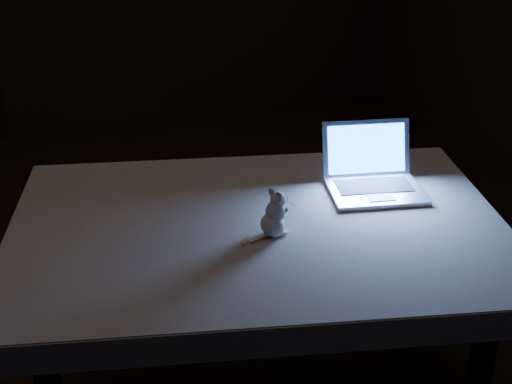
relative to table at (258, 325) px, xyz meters
name	(u,v)px	position (x,y,z in m)	size (l,w,h in m)	color
floor	(163,336)	(-0.24, 0.52, -0.38)	(5.00, 5.00, 0.00)	black
table	(258,325)	(0.00, 0.00, 0.00)	(1.44, 0.92, 0.77)	black
tablecloth	(282,238)	(0.07, -0.03, 0.35)	(1.53, 1.02, 0.09)	#BCA998
laptop	(378,165)	(0.44, 0.06, 0.50)	(0.31, 0.27, 0.21)	silver
plush_mouse	(273,214)	(0.02, -0.08, 0.46)	(0.11, 0.11, 0.15)	silver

